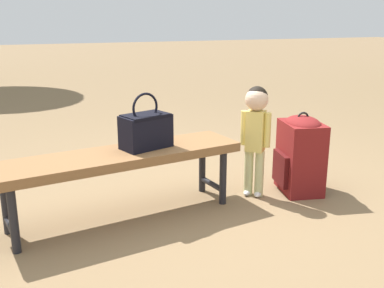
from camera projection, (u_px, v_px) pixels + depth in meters
ground_plane at (192, 210)px, 3.18m from camera, size 40.00×40.00×0.00m
park_bench at (121, 161)px, 2.95m from camera, size 1.64×0.64×0.45m
handbag at (146, 129)px, 3.01m from camera, size 0.36×0.27×0.37m
child_standing at (256, 125)px, 3.29m from camera, size 0.18×0.18×0.81m
backpack_large at (301, 152)px, 3.43m from camera, size 0.37×0.41×0.62m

